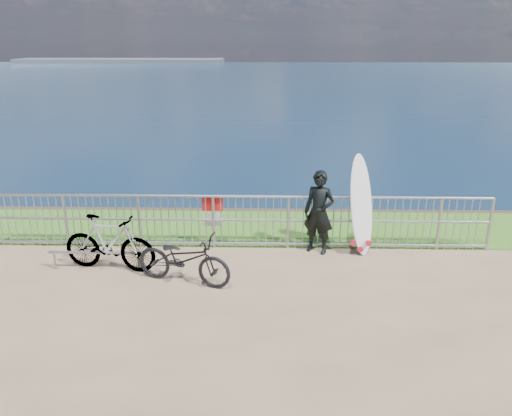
{
  "coord_description": "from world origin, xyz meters",
  "views": [
    {
      "loc": [
        0.59,
        -7.75,
        4.11
      ],
      "look_at": [
        0.36,
        1.2,
        1.0
      ],
      "focal_mm": 35.0,
      "sensor_mm": 36.0,
      "label": 1
    }
  ],
  "objects_px": {
    "surfboard": "(361,209)",
    "bicycle_near": "(184,259)",
    "surfer": "(319,212)",
    "bicycle_far": "(109,243)"
  },
  "relations": [
    {
      "from": "surfer",
      "to": "bicycle_near",
      "type": "xyz_separation_m",
      "value": [
        -2.45,
        -1.39,
        -0.38
      ]
    },
    {
      "from": "surfer",
      "to": "bicycle_far",
      "type": "relative_size",
      "value": 0.94
    },
    {
      "from": "bicycle_far",
      "to": "surfer",
      "type": "bearing_deg",
      "value": -66.83
    },
    {
      "from": "surfer",
      "to": "surfboard",
      "type": "height_order",
      "value": "surfboard"
    },
    {
      "from": "surfer",
      "to": "bicycle_near",
      "type": "bearing_deg",
      "value": -125.36
    },
    {
      "from": "bicycle_near",
      "to": "surfboard",
      "type": "bearing_deg",
      "value": -49.87
    },
    {
      "from": "bicycle_near",
      "to": "bicycle_far",
      "type": "distance_m",
      "value": 1.52
    },
    {
      "from": "surfboard",
      "to": "bicycle_near",
      "type": "distance_m",
      "value": 3.57
    },
    {
      "from": "bicycle_far",
      "to": "surfboard",
      "type": "bearing_deg",
      "value": -69.19
    },
    {
      "from": "bicycle_near",
      "to": "bicycle_far",
      "type": "height_order",
      "value": "bicycle_far"
    }
  ]
}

